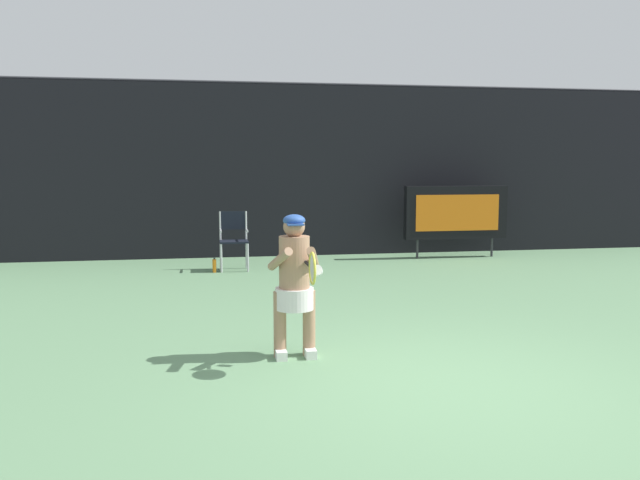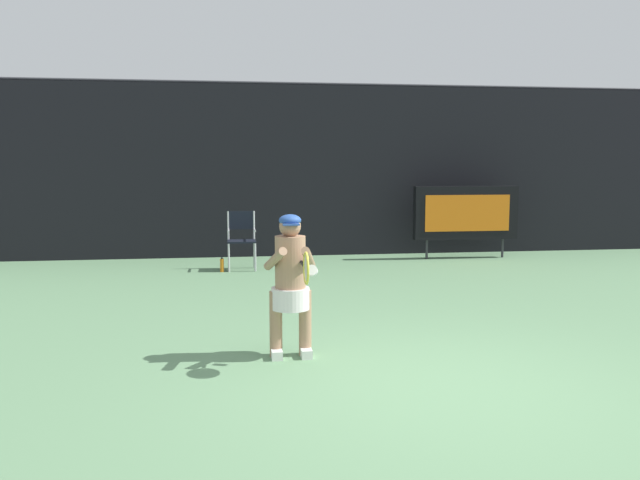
{
  "view_description": "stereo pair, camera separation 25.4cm",
  "coord_description": "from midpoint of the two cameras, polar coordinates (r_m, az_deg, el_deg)",
  "views": [
    {
      "loc": [
        -2.08,
        -5.34,
        1.96
      ],
      "look_at": [
        -0.72,
        2.34,
        1.05
      ],
      "focal_mm": 36.8,
      "sensor_mm": 36.0,
      "label": 1
    },
    {
      "loc": [
        -1.83,
        -5.38,
        1.96
      ],
      "look_at": [
        -0.72,
        2.34,
        1.05
      ],
      "focal_mm": 36.8,
      "sensor_mm": 36.0,
      "label": 2
    }
  ],
  "objects": [
    {
      "name": "ground",
      "position": [
        5.87,
        12.05,
        -13.09
      ],
      "size": [
        18.0,
        22.0,
        0.03
      ],
      "color": "#618B62"
    },
    {
      "name": "backdrop_screen",
      "position": [
        14.0,
        -0.18,
        6.04
      ],
      "size": [
        18.0,
        0.12,
        3.66
      ],
      "color": "black",
      "rests_on": "ground"
    },
    {
      "name": "scoreboard",
      "position": [
        13.94,
        13.08,
        2.31
      ],
      "size": [
        2.2,
        0.21,
        1.5
      ],
      "color": "black",
      "rests_on": "ground"
    },
    {
      "name": "umpire_chair",
      "position": [
        12.23,
        -6.26,
        0.31
      ],
      "size": [
        0.52,
        0.44,
        1.08
      ],
      "color": "#B7B7BC",
      "rests_on": "ground"
    },
    {
      "name": "water_bottle",
      "position": [
        12.04,
        -7.92,
        -2.19
      ],
      "size": [
        0.07,
        0.07,
        0.27
      ],
      "color": "orange",
      "rests_on": "ground"
    },
    {
      "name": "tennis_player",
      "position": [
        6.64,
        -1.48,
        -3.51
      ],
      "size": [
        0.54,
        0.62,
        1.46
      ],
      "color": "white",
      "rests_on": "ground"
    },
    {
      "name": "tennis_racket",
      "position": [
        6.12,
        -0.05,
        -2.45
      ],
      "size": [
        0.03,
        0.6,
        0.31
      ],
      "rotation": [
        0.0,
        0.0,
        -0.12
      ],
      "color": "black"
    }
  ]
}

